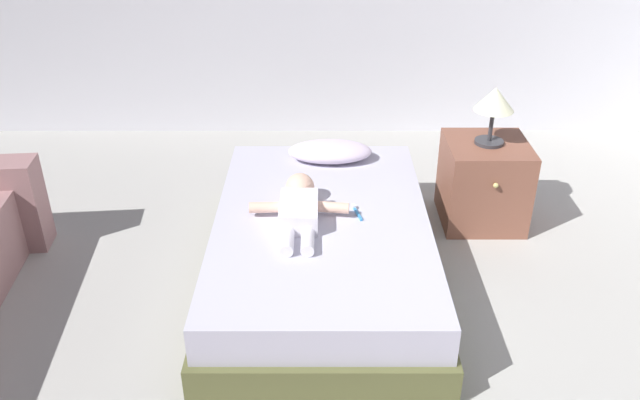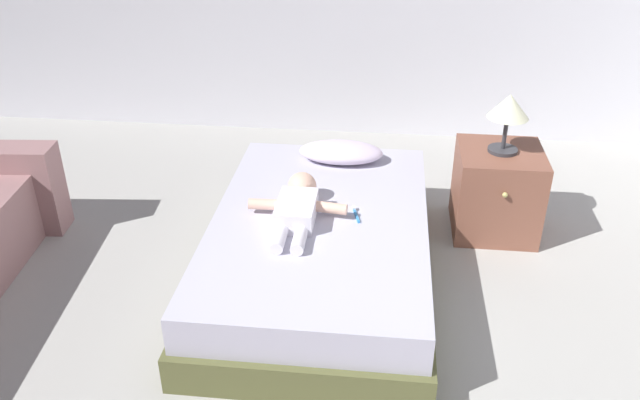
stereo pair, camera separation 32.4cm
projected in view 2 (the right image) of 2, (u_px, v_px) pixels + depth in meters
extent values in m
cube|color=brown|center=(320.00, 262.00, 3.42)|extent=(1.14, 1.83, 0.18)
cube|color=silver|center=(320.00, 233.00, 3.33)|extent=(1.09, 1.76, 0.19)
ellipsoid|color=silver|center=(341.00, 152.00, 3.84)|extent=(0.50, 0.26, 0.12)
cube|color=white|center=(296.00, 211.00, 3.24)|extent=(0.19, 0.31, 0.11)
sphere|color=beige|center=(302.00, 186.00, 3.42)|extent=(0.15, 0.15, 0.15)
cylinder|color=beige|center=(265.00, 204.00, 3.29)|extent=(0.17, 0.06, 0.06)
cylinder|color=beige|center=(331.00, 208.00, 3.26)|extent=(0.17, 0.08, 0.06)
cylinder|color=white|center=(279.00, 239.00, 3.05)|extent=(0.06, 0.18, 0.06)
cylinder|color=white|center=(299.00, 240.00, 3.04)|extent=(0.06, 0.18, 0.06)
cube|color=#358CD9|center=(356.00, 216.00, 3.29)|extent=(0.04, 0.13, 0.01)
cube|color=white|center=(354.00, 207.00, 3.34)|extent=(0.02, 0.03, 0.01)
cube|color=brown|center=(496.00, 191.00, 3.77)|extent=(0.48, 0.48, 0.51)
sphere|color=tan|center=(505.00, 195.00, 3.50)|extent=(0.03, 0.03, 0.03)
cylinder|color=#333338|center=(503.00, 150.00, 3.64)|extent=(0.17, 0.17, 0.02)
cylinder|color=#333338|center=(505.00, 133.00, 3.59)|extent=(0.02, 0.02, 0.19)
cone|color=beige|center=(509.00, 106.00, 3.52)|extent=(0.23, 0.23, 0.13)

